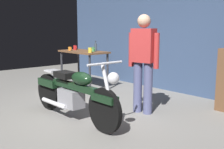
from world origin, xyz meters
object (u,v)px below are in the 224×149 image
mug_red_diner (75,48)px  person_standing (143,59)px  mug_yellow_tall (90,50)px  storage_bin (54,84)px  bottle (96,47)px  motorcycle (73,92)px  mug_orange_travel (70,49)px  mug_green_speckled (93,49)px

mug_red_diner → person_standing: bearing=-9.6°
person_standing → mug_yellow_tall: person_standing is taller
storage_bin → mug_yellow_tall: 1.17m
person_standing → bottle: size_ratio=6.93×
storage_bin → bottle: 1.31m
motorcycle → mug_orange_travel: 2.63m
motorcycle → mug_red_diner: mug_red_diner is taller
storage_bin → mug_orange_travel: bearing=106.6°
mug_green_speckled → mug_orange_travel: bearing=-162.1°
mug_red_diner → mug_orange_travel: (0.04, -0.18, -0.01)m
storage_bin → mug_orange_travel: (-0.17, 0.58, 0.77)m
storage_bin → mug_yellow_tall: mug_yellow_tall is taller
motorcycle → mug_green_speckled: size_ratio=19.93×
mug_orange_travel → mug_green_speckled: bearing=17.9°
mug_green_speckled → storage_bin: bearing=-121.7°
mug_red_diner → motorcycle: bearing=-35.0°
motorcycle → storage_bin: motorcycle is taller
mug_red_diner → bottle: size_ratio=0.50×
mug_yellow_tall → mug_green_speckled: (-0.17, 0.22, -0.00)m
storage_bin → mug_yellow_tall: bearing=40.7°
storage_bin → mug_green_speckled: size_ratio=4.00×
person_standing → mug_yellow_tall: 1.85m
motorcycle → storage_bin: bearing=157.8°
storage_bin → mug_red_diner: 1.11m
storage_bin → bottle: bearing=67.1°
motorcycle → bottle: (-1.62, 1.74, 0.55)m
person_standing → storage_bin: bearing=-5.8°
person_standing → mug_green_speckled: 2.06m
storage_bin → mug_red_diner: size_ratio=3.62×
bottle → person_standing: bearing=-16.9°
person_standing → mug_orange_travel: 2.68m
person_standing → mug_red_diner: person_standing is taller
mug_yellow_tall → mug_orange_travel: bearing=179.3°
storage_bin → bottle: bottle is taller
mug_yellow_tall → storage_bin: bearing=-139.3°
motorcycle → bottle: bottle is taller
mug_green_speckled → mug_yellow_tall: bearing=-52.7°
bottle → mug_green_speckled: bearing=-57.2°
motorcycle → person_standing: 1.29m
person_standing → bottle: bearing=-29.5°
mug_yellow_tall → mug_orange_travel: size_ratio=1.06×
mug_yellow_tall → bottle: bearing=125.6°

